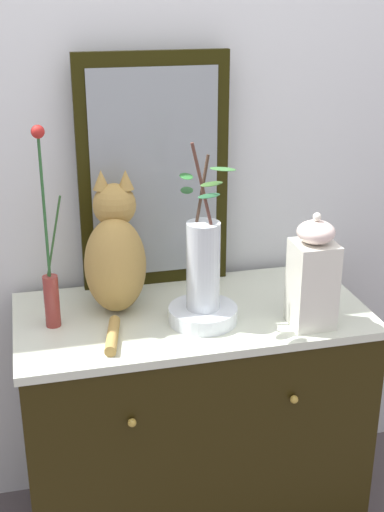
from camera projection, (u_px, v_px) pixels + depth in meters
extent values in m
cube|color=silver|center=(167.00, 126.00, 2.21)|extent=(4.40, 0.08, 2.60)
cube|color=black|center=(192.00, 426.00, 2.24)|extent=(1.03, 0.51, 0.78)
cube|color=beige|center=(192.00, 315.00, 2.09)|extent=(1.05, 0.52, 0.02)
sphere|color=#B79338|center=(132.00, 423.00, 1.86)|extent=(0.02, 0.02, 0.02)
sphere|color=#B79338|center=(294.00, 399.00, 1.96)|extent=(0.02, 0.02, 0.02)
cube|color=black|center=(154.00, 173.00, 2.15)|extent=(0.47, 0.03, 0.74)
cube|color=gray|center=(155.00, 175.00, 2.14)|extent=(0.40, 0.01, 0.65)
ellipsoid|color=#AA8542|center=(115.00, 265.00, 2.05)|extent=(0.22, 0.25, 0.29)
sphere|color=#AA8542|center=(114.00, 205.00, 2.05)|extent=(0.13, 0.13, 0.13)
cone|color=#AA8542|center=(101.00, 180.00, 2.01)|extent=(0.05, 0.05, 0.06)
cone|color=#AA8542|center=(126.00, 179.00, 2.02)|extent=(0.05, 0.05, 0.06)
cylinder|color=#AA8542|center=(113.00, 335.00, 1.91)|extent=(0.07, 0.19, 0.03)
cylinder|color=maroon|center=(52.00, 301.00, 1.97)|extent=(0.04, 0.04, 0.16)
cylinder|color=#2A5A2C|center=(44.00, 210.00, 1.87)|extent=(0.01, 0.01, 0.39)
sphere|color=#AE221E|center=(38.00, 132.00, 1.79)|extent=(0.04, 0.04, 0.04)
cylinder|color=#295023|center=(54.00, 236.00, 1.90)|extent=(0.06, 0.01, 0.23)
cylinder|color=white|center=(203.00, 314.00, 2.02)|extent=(0.20, 0.20, 0.05)
cylinder|color=silver|center=(203.00, 266.00, 1.96)|extent=(0.10, 0.10, 0.26)
cylinder|color=brown|center=(206.00, 202.00, 1.87)|extent=(0.09, 0.01, 0.33)
ellipsoid|color=#245634|center=(209.00, 196.00, 1.84)|extent=(0.08, 0.06, 0.01)
ellipsoid|color=#345826|center=(212.00, 184.00, 1.79)|extent=(0.08, 0.06, 0.01)
ellipsoid|color=#32622F|center=(223.00, 169.00, 1.77)|extent=(0.08, 0.07, 0.01)
cylinder|color=#422F22|center=(199.00, 207.00, 1.91)|extent=(0.06, 0.03, 0.29)
ellipsoid|color=#2C5F2E|center=(187.00, 191.00, 1.94)|extent=(0.05, 0.08, 0.01)
ellipsoid|color=#245F27|center=(186.00, 176.00, 1.90)|extent=(0.04, 0.07, 0.01)
cube|color=silver|center=(312.00, 284.00, 1.96)|extent=(0.12, 0.12, 0.25)
ellipsoid|color=#F3D7CA|center=(316.00, 232.00, 1.91)|extent=(0.11, 0.11, 0.06)
sphere|color=white|center=(317.00, 217.00, 1.89)|extent=(0.02, 0.02, 0.02)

